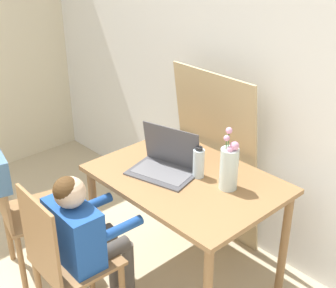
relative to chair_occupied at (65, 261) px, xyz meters
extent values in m
cube|color=white|center=(0.12, 1.37, 0.79)|extent=(6.40, 0.05, 2.50)
cube|color=olive|center=(0.15, 0.75, 0.27)|extent=(1.09, 0.77, 0.03)
cylinder|color=olive|center=(-0.34, 0.42, -0.10)|extent=(0.05, 0.05, 0.72)
cylinder|color=olive|center=(-0.34, 1.09, -0.10)|extent=(0.05, 0.05, 0.72)
cylinder|color=olive|center=(0.65, 1.09, -0.10)|extent=(0.05, 0.05, 0.72)
cube|color=olive|center=(0.00, 0.07, -0.03)|extent=(0.42, 0.42, 0.02)
cube|color=olive|center=(-0.01, -0.12, 0.21)|extent=(0.38, 0.03, 0.46)
cylinder|color=olive|center=(-0.16, 0.25, -0.25)|extent=(0.04, 0.04, 0.42)
cylinder|color=olive|center=(-0.17, -0.09, -0.25)|extent=(0.04, 0.04, 0.42)
cube|color=olive|center=(-0.56, 0.14, -0.03)|extent=(0.48, 0.48, 0.02)
cube|color=olive|center=(-0.61, -0.05, 0.21)|extent=(0.37, 0.10, 0.46)
cylinder|color=olive|center=(-0.36, 0.27, -0.25)|extent=(0.04, 0.04, 0.42)
cylinder|color=olive|center=(-0.69, 0.34, -0.25)|extent=(0.04, 0.04, 0.42)
cylinder|color=olive|center=(-0.44, -0.07, -0.25)|extent=(0.04, 0.04, 0.42)
cylinder|color=olive|center=(-0.77, 0.01, -0.25)|extent=(0.04, 0.04, 0.42)
cube|color=#1E4C9E|center=(0.00, 0.07, 0.15)|extent=(0.36, 0.19, 0.34)
sphere|color=beige|center=(0.00, 0.07, 0.40)|extent=(0.17, 0.17, 0.17)
sphere|color=#4C3319|center=(0.00, 0.06, 0.42)|extent=(0.14, 0.14, 0.14)
cylinder|color=#4C4742|center=(0.09, 0.21, -0.01)|extent=(0.10, 0.28, 0.09)
cylinder|color=#4C4742|center=(-0.07, 0.21, -0.01)|extent=(0.10, 0.28, 0.09)
cylinder|color=#4C4742|center=(0.09, 0.35, -0.24)|extent=(0.07, 0.07, 0.44)
cylinder|color=#4C4742|center=(-0.06, 0.35, -0.24)|extent=(0.07, 0.07, 0.44)
cylinder|color=#1E4C9E|center=(0.16, 0.27, 0.16)|extent=(0.07, 0.24, 0.06)
cylinder|color=#1E4C9E|center=(-0.14, 0.29, 0.16)|extent=(0.07, 0.24, 0.06)
cube|color=#4C4C51|center=(0.03, 0.67, 0.29)|extent=(0.43, 0.35, 0.01)
cube|color=slate|center=(0.03, 0.67, 0.30)|extent=(0.37, 0.26, 0.00)
cube|color=#4C4C51|center=(0.00, 0.78, 0.42)|extent=(0.38, 0.14, 0.25)
cube|color=black|center=(0.00, 0.78, 0.42)|extent=(0.34, 0.13, 0.22)
cylinder|color=silver|center=(0.40, 0.84, 0.41)|extent=(0.10, 0.10, 0.24)
cylinder|color=#3D7A38|center=(0.42, 0.84, 0.44)|extent=(0.01, 0.01, 0.22)
sphere|color=#EA9EC6|center=(0.42, 0.84, 0.55)|extent=(0.05, 0.05, 0.05)
cylinder|color=#3D7A38|center=(0.40, 0.86, 0.43)|extent=(0.01, 0.01, 0.19)
sphere|color=#EA9EC6|center=(0.40, 0.86, 0.52)|extent=(0.04, 0.04, 0.04)
cylinder|color=#3D7A38|center=(0.38, 0.85, 0.48)|extent=(0.01, 0.01, 0.29)
sphere|color=#EA9EC6|center=(0.38, 0.85, 0.63)|extent=(0.04, 0.04, 0.04)
cylinder|color=#3D7A38|center=(0.38, 0.82, 0.46)|extent=(0.01, 0.01, 0.26)
sphere|color=#EA9EC6|center=(0.38, 0.82, 0.59)|extent=(0.03, 0.03, 0.03)
cylinder|color=#3D7A38|center=(0.41, 0.82, 0.44)|extent=(0.01, 0.01, 0.20)
sphere|color=#EA9EC6|center=(0.41, 0.82, 0.54)|extent=(0.04, 0.04, 0.04)
cylinder|color=silver|center=(0.20, 0.81, 0.37)|extent=(0.07, 0.07, 0.17)
cylinder|color=#262628|center=(0.20, 0.81, 0.47)|extent=(0.04, 0.04, 0.02)
cube|color=tan|center=(-0.02, 1.22, 0.17)|extent=(0.67, 0.19, 1.26)
camera|label=1|loc=(1.81, -0.93, 1.66)|focal=50.00mm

